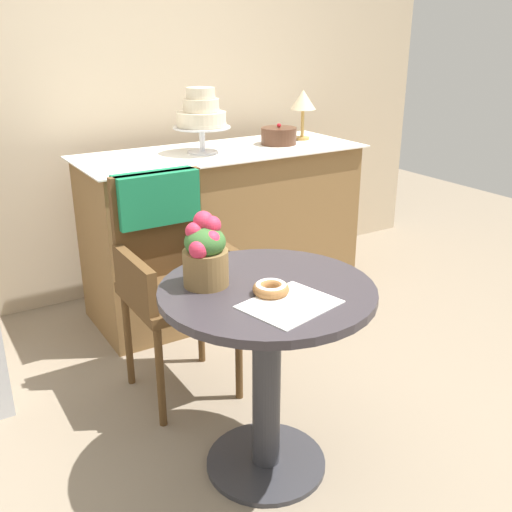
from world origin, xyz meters
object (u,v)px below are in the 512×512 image
object	(u,v)px
wicker_chair	(168,249)
tiered_cake_stand	(201,115)
donut_front	(271,288)
table_lamp	(303,102)
round_layer_cake	(279,136)
flower_vase	(205,252)
cafe_table	(267,344)

from	to	relation	value
wicker_chair	tiered_cake_stand	size ratio (longest dim) A/B	2.85
donut_front	table_lamp	size ratio (longest dim) A/B	0.41
tiered_cake_stand	round_layer_cake	xyz separation A→B (m)	(0.48, -0.00, -0.15)
table_lamp	flower_vase	bearing A→B (deg)	-136.17
tiered_cake_stand	round_layer_cake	distance (m)	0.50
cafe_table	table_lamp	size ratio (longest dim) A/B	2.53
cafe_table	donut_front	size ratio (longest dim) A/B	6.12
cafe_table	wicker_chair	world-z (taller)	wicker_chair
wicker_chair	table_lamp	world-z (taller)	table_lamp
cafe_table	donut_front	world-z (taller)	donut_front
tiered_cake_stand	table_lamp	size ratio (longest dim) A/B	1.17
cafe_table	table_lamp	bearing A→B (deg)	50.39
donut_front	tiered_cake_stand	size ratio (longest dim) A/B	0.35
cafe_table	tiered_cake_stand	size ratio (longest dim) A/B	2.15
flower_vase	donut_front	bearing A→B (deg)	-51.47
wicker_chair	donut_front	distance (m)	0.76
tiered_cake_stand	table_lamp	xyz separation A→B (m)	(0.68, 0.05, 0.02)
wicker_chair	round_layer_cake	size ratio (longest dim) A/B	4.75
wicker_chair	donut_front	size ratio (longest dim) A/B	8.12
cafe_table	flower_vase	xyz separation A→B (m)	(-0.16, 0.12, 0.33)
wicker_chair	flower_vase	size ratio (longest dim) A/B	3.87
wicker_chair	table_lamp	distance (m)	1.42
cafe_table	donut_front	bearing A→B (deg)	-111.03
wicker_chair	table_lamp	bearing A→B (deg)	34.94
flower_vase	round_layer_cake	world-z (taller)	round_layer_cake
donut_front	tiered_cake_stand	distance (m)	1.47
donut_front	flower_vase	world-z (taller)	flower_vase
flower_vase	table_lamp	distance (m)	1.79
flower_vase	round_layer_cake	xyz separation A→B (m)	(1.07, 1.17, 0.11)
flower_vase	table_lamp	bearing A→B (deg)	43.83
cafe_table	flower_vase	bearing A→B (deg)	142.58
donut_front	tiered_cake_stand	bearing A→B (deg)	71.51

